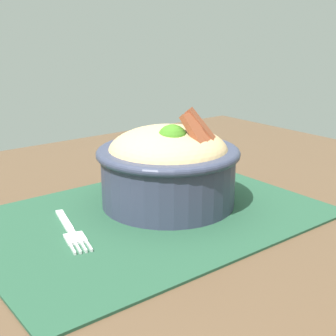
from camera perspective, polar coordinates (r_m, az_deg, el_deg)
name	(u,v)px	position (r m, az deg, el deg)	size (l,w,h in m)	color
table	(137,264)	(0.64, -3.78, -11.54)	(1.14, 0.85, 0.73)	#4C3826
placemat	(150,216)	(0.60, -2.24, -5.86)	(0.43, 0.30, 0.00)	#1E422D
bowl	(168,164)	(0.62, 0.03, 0.45)	(0.20, 0.20, 0.13)	#2D3347
fork	(71,232)	(0.56, -11.69, -7.61)	(0.04, 0.12, 0.00)	silver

